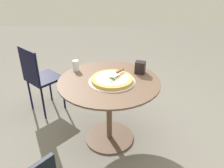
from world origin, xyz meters
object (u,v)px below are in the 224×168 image
Objects in this scene: pizza_on_tray at (112,80)px; patio_chair_near at (39,75)px; napkin_dispenser at (140,67)px; drinking_cup at (76,66)px; patio_table at (109,96)px; pizza_server at (117,73)px.

patio_chair_near reaches higher than pizza_on_tray.
drinking_cup is at bearing -167.04° from napkin_dispenser.
napkin_dispenser is (0.06, 0.67, 0.01)m from drinking_cup.
patio_table is 1.14× the size of patio_chair_near.
patio_chair_near is (-0.52, -0.86, -0.02)m from patio_table.
pizza_on_tray is at bearing -128.30° from napkin_dispenser.
napkin_dispenser is (-0.17, 0.32, 0.24)m from patio_table.
napkin_dispenser reaches higher than patio_table.
patio_chair_near is (-0.35, -1.18, -0.26)m from napkin_dispenser.
pizza_on_tray is at bearing 55.78° from patio_table.
pizza_on_tray is 0.52× the size of patio_chair_near.
patio_chair_near reaches higher than drinking_cup.
patio_table is 1.01m from patio_chair_near.
pizza_on_tray is 2.30× the size of pizza_server.
patio_chair_near is at bearing -119.78° from drinking_cup.
patio_chair_near reaches higher than napkin_dispenser.
pizza_on_tray is 4.08× the size of drinking_cup.
pizza_on_tray is at bearing 56.51° from drinking_cup.
napkin_dispenser is 1.26m from patio_chair_near.
drinking_cup is 0.67m from napkin_dispenser.
pizza_server is at bearing -133.43° from napkin_dispenser.
napkin_dispenser is (-0.13, 0.24, -0.00)m from pizza_server.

